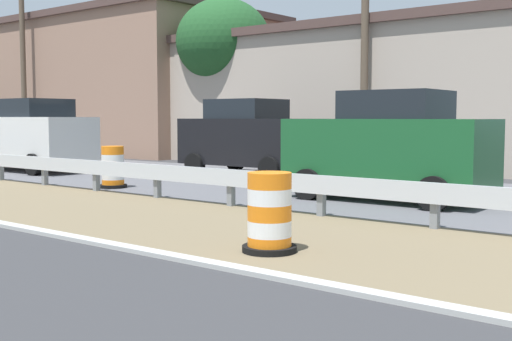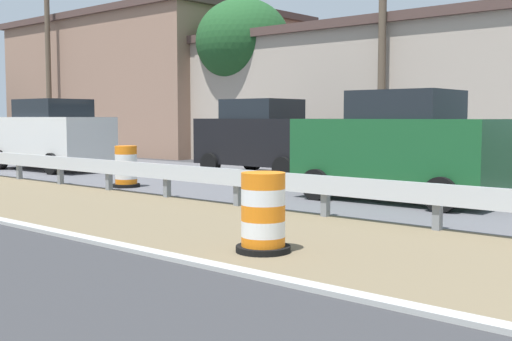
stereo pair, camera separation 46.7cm
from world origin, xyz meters
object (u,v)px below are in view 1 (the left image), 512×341
at_px(traffic_barrel_close, 269,216).
at_px(car_distant_c, 250,137).
at_px(utility_pole_near, 365,38).
at_px(car_lead_near_lane, 389,146).
at_px(utility_pole_mid, 23,59).
at_px(car_trailing_far_lane, 31,135).
at_px(traffic_barrel_mid, 113,169).

height_order(traffic_barrel_close, car_distant_c, car_distant_c).
bearing_deg(utility_pole_near, traffic_barrel_close, -156.28).
bearing_deg(car_lead_near_lane, utility_pole_mid, -14.35).
distance_m(car_lead_near_lane, utility_pole_near, 7.69).
distance_m(car_distant_c, utility_pole_mid, 15.70).
bearing_deg(car_trailing_far_lane, car_distant_c, -155.39).
xyz_separation_m(car_lead_near_lane, car_trailing_far_lane, (-0.38, 12.18, 0.02)).
bearing_deg(utility_pole_mid, traffic_barrel_mid, -115.04).
bearing_deg(traffic_barrel_mid, car_distant_c, -5.39).
bearing_deg(car_lead_near_lane, car_trailing_far_lane, 0.68).
relative_size(traffic_barrel_mid, utility_pole_near, 0.13).
relative_size(traffic_barrel_mid, utility_pole_mid, 0.12).
height_order(car_lead_near_lane, utility_pole_mid, utility_pole_mid).
bearing_deg(car_lead_near_lane, traffic_barrel_close, 100.76).
distance_m(car_trailing_far_lane, utility_pole_near, 10.85).
height_order(car_trailing_far_lane, car_distant_c, car_trailing_far_lane).
bearing_deg(car_lead_near_lane, utility_pole_near, -57.93).
xyz_separation_m(car_lead_near_lane, utility_pole_mid, (4.95, 21.04, 3.27)).
distance_m(car_trailing_far_lane, utility_pole_mid, 10.83).
distance_m(traffic_barrel_mid, car_trailing_far_lane, 6.14).
distance_m(car_lead_near_lane, car_distant_c, 6.46).
bearing_deg(traffic_barrel_close, car_trailing_far_lane, 68.89).
bearing_deg(utility_pole_mid, car_lead_near_lane, -103.23).
xyz_separation_m(car_lead_near_lane, car_distant_c, (2.76, 5.84, -0.00)).
distance_m(traffic_barrel_close, car_distant_c, 10.87).
distance_m(traffic_barrel_close, utility_pole_mid, 24.86).
height_order(car_distant_c, utility_pole_mid, utility_pole_mid).
xyz_separation_m(traffic_barrel_mid, car_distant_c, (4.71, -0.44, 0.65)).
bearing_deg(traffic_barrel_mid, utility_pole_mid, 64.96).
bearing_deg(car_trailing_far_lane, utility_pole_mid, -32.77).
height_order(utility_pole_near, utility_pole_mid, utility_pole_mid).
distance_m(traffic_barrel_close, car_lead_near_lane, 5.69).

